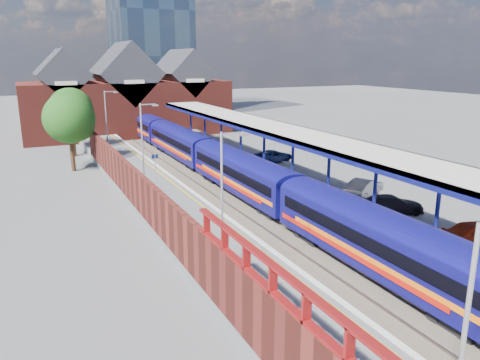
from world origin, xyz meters
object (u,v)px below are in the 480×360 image
object	(u,v)px
train	(208,154)
parked_car_blue	(273,156)
lamp_post_d	(108,119)
parked_car_dark	(391,205)
lamp_post_b	(225,192)
lamp_post_c	(144,142)
platform_sign	(155,163)
lamp_post_a	(467,345)
parked_car_silver	(364,187)

from	to	relation	value
train	parked_car_blue	bearing A→B (deg)	-12.13
train	lamp_post_d	distance (m)	12.78
train	parked_car_dark	world-z (taller)	train
lamp_post_b	train	bearing A→B (deg)	70.62
lamp_post_d	lamp_post_c	bearing A→B (deg)	-90.00
platform_sign	parked_car_dark	size ratio (longest dim) A/B	0.55
lamp_post_a	lamp_post_d	xyz separation A→B (m)	(0.00, 46.00, 0.00)
lamp_post_d	parked_car_dark	distance (m)	32.35
lamp_post_a	lamp_post_b	size ratio (longest dim) A/B	1.00
parked_car_silver	lamp_post_b	bearing A→B (deg)	89.12
parked_car_dark	parked_car_blue	world-z (taller)	parked_car_dark
lamp_post_d	parked_car_dark	world-z (taller)	lamp_post_d
lamp_post_c	parked_car_silver	world-z (taller)	lamp_post_c
lamp_post_a	parked_car_silver	distance (m)	26.01
platform_sign	lamp_post_b	bearing A→B (deg)	-94.33
lamp_post_b	parked_car_dark	xyz separation A→B (m)	(13.70, 2.89, -3.33)
lamp_post_b	parked_car_dark	world-z (taller)	lamp_post_b
train	parked_car_blue	xyz separation A→B (m)	(6.62, -1.42, -0.49)
train	parked_car_blue	size ratio (longest dim) A/B	14.62
lamp_post_d	platform_sign	distance (m)	14.25
platform_sign	parked_car_dark	world-z (taller)	platform_sign
lamp_post_a	parked_car_blue	xyz separation A→B (m)	(14.48, 34.91, -3.37)
parked_car_dark	lamp_post_c	bearing A→B (deg)	60.19
lamp_post_b	lamp_post_d	bearing A→B (deg)	90.00
lamp_post_a	lamp_post_d	world-z (taller)	same
lamp_post_c	parked_car_silver	xyz separation A→B (m)	(14.86, -8.91, -3.30)
parked_car_dark	lamp_post_b	bearing A→B (deg)	115.84
train	platform_sign	bearing A→B (deg)	-146.26
parked_car_silver	parked_car_dark	distance (m)	4.36
lamp_post_a	lamp_post_c	distance (m)	30.00
lamp_post_d	lamp_post_a	bearing A→B (deg)	-90.00
lamp_post_c	lamp_post_d	bearing A→B (deg)	90.00
lamp_post_c	lamp_post_d	size ratio (longest dim) A/B	1.00
lamp_post_c	platform_sign	distance (m)	3.34
lamp_post_b	platform_sign	size ratio (longest dim) A/B	2.80
parked_car_silver	parked_car_dark	world-z (taller)	parked_car_silver
parked_car_dark	parked_car_blue	bearing A→B (deg)	11.47
train	parked_car_silver	bearing A→B (deg)	-65.32
lamp_post_d	platform_sign	world-z (taller)	lamp_post_d
train	lamp_post_b	bearing A→B (deg)	-109.38
platform_sign	parked_car_blue	xyz separation A→B (m)	(13.11, 2.91, -1.06)
lamp_post_d	parked_car_silver	distance (m)	29.19
lamp_post_d	parked_car_blue	size ratio (longest dim) A/B	1.55
lamp_post_a	parked_car_blue	world-z (taller)	lamp_post_a
lamp_post_c	train	bearing A→B (deg)	38.89
parked_car_dark	lamp_post_a	bearing A→B (deg)	154.90
parked_car_dark	parked_car_blue	size ratio (longest dim) A/B	1.01
lamp_post_a	lamp_post_d	distance (m)	46.00
parked_car_silver	parked_car_dark	xyz separation A→B (m)	(-1.16, -4.20, -0.03)
platform_sign	lamp_post_c	bearing A→B (deg)	-124.26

